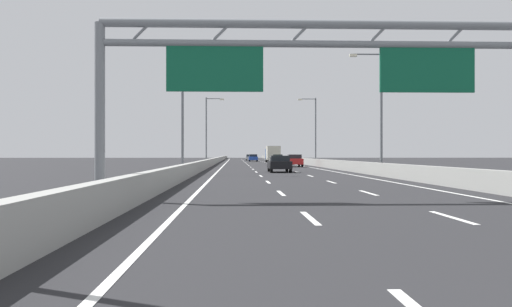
# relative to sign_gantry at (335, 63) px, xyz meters

# --- Properties ---
(ground_plane) EXTENTS (260.00, 260.00, 0.00)m
(ground_plane) POSITION_rel_sign_gantry_xyz_m (0.14, 81.62, -4.84)
(ground_plane) COLOR #262628
(lane_dash_left_1) EXTENTS (0.16, 3.00, 0.01)m
(lane_dash_left_1) POSITION_rel_sign_gantry_xyz_m (-1.66, -5.88, -4.84)
(lane_dash_left_1) COLOR white
(lane_dash_left_1) RESTS_ON ground_plane
(lane_dash_left_2) EXTENTS (0.16, 3.00, 0.01)m
(lane_dash_left_2) POSITION_rel_sign_gantry_xyz_m (-1.66, 3.12, -4.84)
(lane_dash_left_2) COLOR white
(lane_dash_left_2) RESTS_ON ground_plane
(lane_dash_left_3) EXTENTS (0.16, 3.00, 0.01)m
(lane_dash_left_3) POSITION_rel_sign_gantry_xyz_m (-1.66, 12.12, -4.84)
(lane_dash_left_3) COLOR white
(lane_dash_left_3) RESTS_ON ground_plane
(lane_dash_left_4) EXTENTS (0.16, 3.00, 0.01)m
(lane_dash_left_4) POSITION_rel_sign_gantry_xyz_m (-1.66, 21.12, -4.84)
(lane_dash_left_4) COLOR white
(lane_dash_left_4) RESTS_ON ground_plane
(lane_dash_left_5) EXTENTS (0.16, 3.00, 0.01)m
(lane_dash_left_5) POSITION_rel_sign_gantry_xyz_m (-1.66, 30.12, -4.84)
(lane_dash_left_5) COLOR white
(lane_dash_left_5) RESTS_ON ground_plane
(lane_dash_left_6) EXTENTS (0.16, 3.00, 0.01)m
(lane_dash_left_6) POSITION_rel_sign_gantry_xyz_m (-1.66, 39.12, -4.84)
(lane_dash_left_6) COLOR white
(lane_dash_left_6) RESTS_ON ground_plane
(lane_dash_left_7) EXTENTS (0.16, 3.00, 0.01)m
(lane_dash_left_7) POSITION_rel_sign_gantry_xyz_m (-1.66, 48.12, -4.84)
(lane_dash_left_7) COLOR white
(lane_dash_left_7) RESTS_ON ground_plane
(lane_dash_left_8) EXTENTS (0.16, 3.00, 0.01)m
(lane_dash_left_8) POSITION_rel_sign_gantry_xyz_m (-1.66, 57.12, -4.84)
(lane_dash_left_8) COLOR white
(lane_dash_left_8) RESTS_ON ground_plane
(lane_dash_left_9) EXTENTS (0.16, 3.00, 0.01)m
(lane_dash_left_9) POSITION_rel_sign_gantry_xyz_m (-1.66, 66.12, -4.84)
(lane_dash_left_9) COLOR white
(lane_dash_left_9) RESTS_ON ground_plane
(lane_dash_left_10) EXTENTS (0.16, 3.00, 0.01)m
(lane_dash_left_10) POSITION_rel_sign_gantry_xyz_m (-1.66, 75.12, -4.84)
(lane_dash_left_10) COLOR white
(lane_dash_left_10) RESTS_ON ground_plane
(lane_dash_left_11) EXTENTS (0.16, 3.00, 0.01)m
(lane_dash_left_11) POSITION_rel_sign_gantry_xyz_m (-1.66, 84.12, -4.84)
(lane_dash_left_11) COLOR white
(lane_dash_left_11) RESTS_ON ground_plane
(lane_dash_left_12) EXTENTS (0.16, 3.00, 0.01)m
(lane_dash_left_12) POSITION_rel_sign_gantry_xyz_m (-1.66, 93.12, -4.84)
(lane_dash_left_12) COLOR white
(lane_dash_left_12) RESTS_ON ground_plane
(lane_dash_left_13) EXTENTS (0.16, 3.00, 0.01)m
(lane_dash_left_13) POSITION_rel_sign_gantry_xyz_m (-1.66, 102.12, -4.84)
(lane_dash_left_13) COLOR white
(lane_dash_left_13) RESTS_ON ground_plane
(lane_dash_left_14) EXTENTS (0.16, 3.00, 0.01)m
(lane_dash_left_14) POSITION_rel_sign_gantry_xyz_m (-1.66, 111.12, -4.84)
(lane_dash_left_14) COLOR white
(lane_dash_left_14) RESTS_ON ground_plane
(lane_dash_left_15) EXTENTS (0.16, 3.00, 0.01)m
(lane_dash_left_15) POSITION_rel_sign_gantry_xyz_m (-1.66, 120.12, -4.84)
(lane_dash_left_15) COLOR white
(lane_dash_left_15) RESTS_ON ground_plane
(lane_dash_left_16) EXTENTS (0.16, 3.00, 0.01)m
(lane_dash_left_16) POSITION_rel_sign_gantry_xyz_m (-1.66, 129.12, -4.84)
(lane_dash_left_16) COLOR white
(lane_dash_left_16) RESTS_ON ground_plane
(lane_dash_left_17) EXTENTS (0.16, 3.00, 0.01)m
(lane_dash_left_17) POSITION_rel_sign_gantry_xyz_m (-1.66, 138.12, -4.84)
(lane_dash_left_17) COLOR white
(lane_dash_left_17) RESTS_ON ground_plane
(lane_dash_right_1) EXTENTS (0.16, 3.00, 0.01)m
(lane_dash_right_1) POSITION_rel_sign_gantry_xyz_m (1.94, -5.88, -4.84)
(lane_dash_right_1) COLOR white
(lane_dash_right_1) RESTS_ON ground_plane
(lane_dash_right_2) EXTENTS (0.16, 3.00, 0.01)m
(lane_dash_right_2) POSITION_rel_sign_gantry_xyz_m (1.94, 3.12, -4.84)
(lane_dash_right_2) COLOR white
(lane_dash_right_2) RESTS_ON ground_plane
(lane_dash_right_3) EXTENTS (0.16, 3.00, 0.01)m
(lane_dash_right_3) POSITION_rel_sign_gantry_xyz_m (1.94, 12.12, -4.84)
(lane_dash_right_3) COLOR white
(lane_dash_right_3) RESTS_ON ground_plane
(lane_dash_right_4) EXTENTS (0.16, 3.00, 0.01)m
(lane_dash_right_4) POSITION_rel_sign_gantry_xyz_m (1.94, 21.12, -4.84)
(lane_dash_right_4) COLOR white
(lane_dash_right_4) RESTS_ON ground_plane
(lane_dash_right_5) EXTENTS (0.16, 3.00, 0.01)m
(lane_dash_right_5) POSITION_rel_sign_gantry_xyz_m (1.94, 30.12, -4.84)
(lane_dash_right_5) COLOR white
(lane_dash_right_5) RESTS_ON ground_plane
(lane_dash_right_6) EXTENTS (0.16, 3.00, 0.01)m
(lane_dash_right_6) POSITION_rel_sign_gantry_xyz_m (1.94, 39.12, -4.84)
(lane_dash_right_6) COLOR white
(lane_dash_right_6) RESTS_ON ground_plane
(lane_dash_right_7) EXTENTS (0.16, 3.00, 0.01)m
(lane_dash_right_7) POSITION_rel_sign_gantry_xyz_m (1.94, 48.12, -4.84)
(lane_dash_right_7) COLOR white
(lane_dash_right_7) RESTS_ON ground_plane
(lane_dash_right_8) EXTENTS (0.16, 3.00, 0.01)m
(lane_dash_right_8) POSITION_rel_sign_gantry_xyz_m (1.94, 57.12, -4.84)
(lane_dash_right_8) COLOR white
(lane_dash_right_8) RESTS_ON ground_plane
(lane_dash_right_9) EXTENTS (0.16, 3.00, 0.01)m
(lane_dash_right_9) POSITION_rel_sign_gantry_xyz_m (1.94, 66.12, -4.84)
(lane_dash_right_9) COLOR white
(lane_dash_right_9) RESTS_ON ground_plane
(lane_dash_right_10) EXTENTS (0.16, 3.00, 0.01)m
(lane_dash_right_10) POSITION_rel_sign_gantry_xyz_m (1.94, 75.12, -4.84)
(lane_dash_right_10) COLOR white
(lane_dash_right_10) RESTS_ON ground_plane
(lane_dash_right_11) EXTENTS (0.16, 3.00, 0.01)m
(lane_dash_right_11) POSITION_rel_sign_gantry_xyz_m (1.94, 84.12, -4.84)
(lane_dash_right_11) COLOR white
(lane_dash_right_11) RESTS_ON ground_plane
(lane_dash_right_12) EXTENTS (0.16, 3.00, 0.01)m
(lane_dash_right_12) POSITION_rel_sign_gantry_xyz_m (1.94, 93.12, -4.84)
(lane_dash_right_12) COLOR white
(lane_dash_right_12) RESTS_ON ground_plane
(lane_dash_right_13) EXTENTS (0.16, 3.00, 0.01)m
(lane_dash_right_13) POSITION_rel_sign_gantry_xyz_m (1.94, 102.12, -4.84)
(lane_dash_right_13) COLOR white
(lane_dash_right_13) RESTS_ON ground_plane
(lane_dash_right_14) EXTENTS (0.16, 3.00, 0.01)m
(lane_dash_right_14) POSITION_rel_sign_gantry_xyz_m (1.94, 111.12, -4.84)
(lane_dash_right_14) COLOR white
(lane_dash_right_14) RESTS_ON ground_plane
(lane_dash_right_15) EXTENTS (0.16, 3.00, 0.01)m
(lane_dash_right_15) POSITION_rel_sign_gantry_xyz_m (1.94, 120.12, -4.84)
(lane_dash_right_15) COLOR white
(lane_dash_right_15) RESTS_ON ground_plane
(lane_dash_right_16) EXTENTS (0.16, 3.00, 0.01)m
(lane_dash_right_16) POSITION_rel_sign_gantry_xyz_m (1.94, 129.12, -4.84)
(lane_dash_right_16) COLOR white
(lane_dash_right_16) RESTS_ON ground_plane
(lane_dash_right_17) EXTENTS (0.16, 3.00, 0.01)m
(lane_dash_right_17) POSITION_rel_sign_gantry_xyz_m (1.94, 138.12, -4.84)
(lane_dash_right_17) COLOR white
(lane_dash_right_17) RESTS_ON ground_plane
(edge_line_left) EXTENTS (0.16, 176.00, 0.01)m
(edge_line_left) POSITION_rel_sign_gantry_xyz_m (-5.11, 69.62, -4.84)
(edge_line_left) COLOR white
(edge_line_left) RESTS_ON ground_plane
(edge_line_right) EXTENTS (0.16, 176.00, 0.01)m
(edge_line_right) POSITION_rel_sign_gantry_xyz_m (5.39, 69.62, -4.84)
(edge_line_right) COLOR white
(edge_line_right) RESTS_ON ground_plane
(barrier_left) EXTENTS (0.45, 220.00, 0.95)m
(barrier_left) POSITION_rel_sign_gantry_xyz_m (-6.76, 91.62, -4.37)
(barrier_left) COLOR #9E9E99
(barrier_left) RESTS_ON ground_plane
(barrier_right) EXTENTS (0.45, 220.00, 0.95)m
(barrier_right) POSITION_rel_sign_gantry_xyz_m (7.04, 91.62, -4.37)
(barrier_right) COLOR #9E9E99
(barrier_right) RESTS_ON ground_plane
(sign_gantry) EXTENTS (17.14, 0.36, 6.36)m
(sign_gantry) POSITION_rel_sign_gantry_xyz_m (0.00, 0.00, 0.00)
(sign_gantry) COLOR gray
(sign_gantry) RESTS_ON ground_plane
(streetlamp_left_mid) EXTENTS (2.58, 0.28, 9.50)m
(streetlamp_left_mid) POSITION_rel_sign_gantry_xyz_m (-7.33, 23.80, 0.56)
(streetlamp_left_mid) COLOR slate
(streetlamp_left_mid) RESTS_ON ground_plane
(streetlamp_right_mid) EXTENTS (2.58, 0.28, 9.50)m
(streetlamp_right_mid) POSITION_rel_sign_gantry_xyz_m (7.60, 23.80, 0.56)
(streetlamp_right_mid) COLOR slate
(streetlamp_right_mid) RESTS_ON ground_plane
(streetlamp_left_far) EXTENTS (2.58, 0.28, 9.50)m
(streetlamp_left_far) POSITION_rel_sign_gantry_xyz_m (-7.33, 59.87, 0.56)
(streetlamp_left_far) COLOR slate
(streetlamp_left_far) RESTS_ON ground_plane
(streetlamp_right_far) EXTENTS (2.58, 0.28, 9.50)m
(streetlamp_right_far) POSITION_rel_sign_gantry_xyz_m (7.60, 59.87, 0.56)
(streetlamp_right_far) COLOR slate
(streetlamp_right_far) RESTS_ON ground_plane
(green_car) EXTENTS (1.72, 4.45, 1.50)m
(green_car) POSITION_rel_sign_gantry_xyz_m (3.69, 76.14, -4.07)
(green_car) COLOR #1E7A38
(green_car) RESTS_ON ground_plane
(red_car) EXTENTS (1.75, 4.47, 1.52)m
(red_car) POSITION_rel_sign_gantry_xyz_m (3.81, 50.09, -4.06)
(red_car) COLOR red
(red_car) RESTS_ON ground_plane
(black_car) EXTENTS (1.85, 4.57, 1.45)m
(black_car) POSITION_rel_sign_gantry_xyz_m (0.35, 29.64, -4.10)
(black_car) COLOR black
(black_car) RESTS_ON ground_plane
(blue_car) EXTENTS (1.81, 4.44, 1.51)m
(blue_car) POSITION_rel_sign_gantry_xyz_m (0.29, 99.11, -4.08)
(blue_car) COLOR #2347AD
(blue_car) RESTS_ON ground_plane
(silver_car) EXTENTS (1.77, 4.65, 1.45)m
(silver_car) POSITION_rel_sign_gantry_xyz_m (0.03, 118.50, -4.11)
(silver_car) COLOR #A8ADB2
(silver_car) RESTS_ON ground_plane
(box_truck) EXTENTS (2.43, 7.72, 3.05)m
(box_truck) POSITION_rel_sign_gantry_xyz_m (3.62, 87.39, -3.16)
(box_truck) COLOR #194799
(box_truck) RESTS_ON ground_plane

